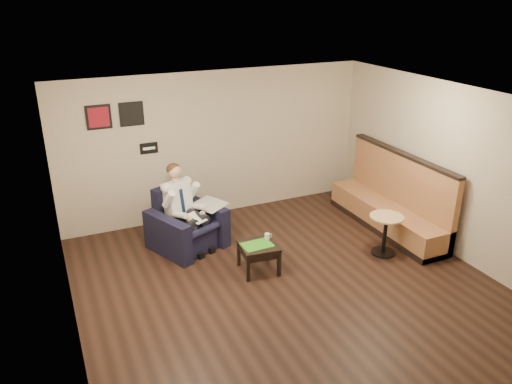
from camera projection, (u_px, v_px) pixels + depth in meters
name	position (u px, v px, depth m)	size (l,w,h in m)	color
ground	(288.00, 287.00, 7.50)	(6.00, 6.00, 0.00)	black
wall_back	(217.00, 145.00, 9.50)	(6.00, 0.02, 2.80)	beige
wall_front	(449.00, 323.00, 4.44)	(6.00, 0.02, 2.80)	beige
wall_left	(64.00, 244.00, 5.83)	(0.02, 6.00, 2.80)	beige
wall_right	(454.00, 171.00, 8.12)	(0.02, 6.00, 2.80)	beige
ceiling	(294.00, 102.00, 6.44)	(6.00, 6.00, 0.02)	white
seating_sign	(149.00, 148.00, 8.95)	(0.32, 0.02, 0.20)	black
art_print_left	(99.00, 117.00, 8.40)	(0.42, 0.03, 0.42)	maroon
art_print_right	(131.00, 114.00, 8.61)	(0.42, 0.03, 0.42)	black
armchair	(187.00, 220.00, 8.48)	(1.06, 1.06, 1.02)	black
seated_man	(191.00, 212.00, 8.33)	(0.67, 1.00, 1.40)	white
lap_papers	(196.00, 218.00, 8.29)	(0.23, 0.33, 0.01)	white
newspaper	(209.00, 204.00, 8.63)	(0.44, 0.56, 0.01)	silver
side_table	(259.00, 257.00, 7.86)	(0.57, 0.57, 0.46)	black
green_folder	(257.00, 245.00, 7.74)	(0.46, 0.33, 0.01)	green
coffee_mug	(267.00, 236.00, 7.91)	(0.08, 0.08, 0.10)	white
smartphone	(258.00, 239.00, 7.93)	(0.14, 0.07, 0.01)	black
banquette	(389.00, 193.00, 9.09)	(0.66, 2.75, 1.41)	#A3683F
cafe_table	(385.00, 235.00, 8.33)	(0.56, 0.56, 0.69)	tan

